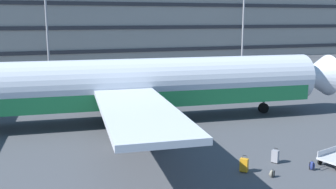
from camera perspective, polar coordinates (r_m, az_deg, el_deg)
The scene contains 8 objects.
ground_plane at distance 31.75m, azimuth -15.80°, elevation -4.54°, with size 600.00×600.00×0.00m, color #424449.
terminal_structure at distance 84.13m, azimuth -18.49°, elevation 10.93°, with size 157.87×20.00×17.78m.
airliner at distance 31.43m, azimuth -5.96°, elevation 1.31°, with size 37.71×30.36×11.12m.
light_mast_left at distance 69.64m, azimuth -17.63°, elevation 13.03°, with size 1.80×0.50×19.26m.
suitcase_large at distance 23.80m, azimuth 15.52°, elevation -8.76°, with size 0.42×0.47×0.89m.
suitcase_orange at distance 22.06m, azimuth 11.15°, elevation -10.15°, with size 0.49×0.51×0.94m.
backpack_laid_flat at distance 21.80m, azimuth 15.05°, elevation -11.20°, with size 0.37×0.33×0.47m.
backpack_scuffed at distance 23.42m, azimuth 20.45°, elevation -9.82°, with size 0.35×0.39×0.56m.
Camera 1 is at (-1.51, -30.60, 8.33)m, focal length 41.35 mm.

